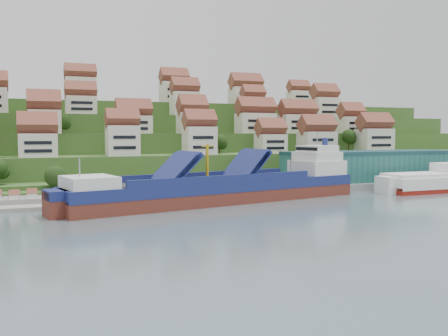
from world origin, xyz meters
name	(u,v)px	position (x,y,z in m)	size (l,w,h in m)	color
ground	(249,201)	(0.00, 0.00, 0.00)	(300.00, 300.00, 0.00)	slate
quay	(288,188)	(20.00, 15.00, 1.10)	(180.00, 14.00, 2.20)	gray
pebble_beach	(15,205)	(-58.00, 12.00, 0.50)	(45.00, 20.00, 1.00)	gray
hillside	(155,149)	(0.00, 103.55, 10.66)	(260.00, 128.00, 31.00)	#2D4C1E
hillside_village	(183,117)	(0.19, 60.41, 24.32)	(157.61, 62.76, 29.48)	silver
hillside_trees	(168,136)	(-9.68, 45.68, 17.05)	(139.85, 62.50, 31.09)	#203B13
warehouse	(369,166)	(52.00, 17.00, 7.20)	(60.00, 15.00, 10.00)	#23605A
flagpole	(291,171)	(18.11, 10.00, 6.88)	(1.28, 0.16, 8.00)	gray
beach_huts	(6,199)	(-60.00, 10.75, 2.10)	(14.40, 3.70, 2.20)	white
cargo_ship	(229,189)	(-5.65, 0.66, 3.46)	(83.45, 28.93, 18.37)	maroon
second_ship	(433,182)	(62.56, -0.62, 2.85)	(32.62, 12.20, 9.45)	maroon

